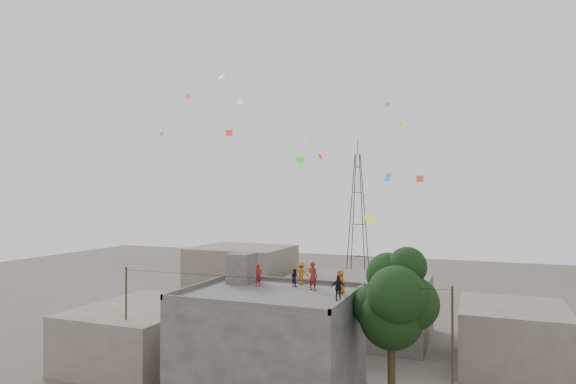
{
  "coord_description": "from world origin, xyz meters",
  "views": [
    {
      "loc": [
        11.68,
        -26.66,
        11.89
      ],
      "look_at": [
        0.97,
        0.55,
        12.22
      ],
      "focal_mm": 30.0,
      "sensor_mm": 36.0,
      "label": 1
    }
  ],
  "objects_px": {
    "person_dark_adult": "(338,288)",
    "stair_head_box": "(242,268)",
    "tree": "(395,301)",
    "person_red_adult": "(313,276)",
    "transmission_tower": "(358,217)"
  },
  "relations": [
    {
      "from": "person_red_adult",
      "to": "person_dark_adult",
      "type": "bearing_deg",
      "value": 148.8
    },
    {
      "from": "tree",
      "to": "transmission_tower",
      "type": "distance_m",
      "value": 41.12
    },
    {
      "from": "tree",
      "to": "person_red_adult",
      "type": "distance_m",
      "value": 5.48
    },
    {
      "from": "person_dark_adult",
      "to": "stair_head_box",
      "type": "bearing_deg",
      "value": 133.85
    },
    {
      "from": "transmission_tower",
      "to": "stair_head_box",
      "type": "bearing_deg",
      "value": -88.77
    },
    {
      "from": "person_dark_adult",
      "to": "tree",
      "type": "bearing_deg",
      "value": -3.84
    },
    {
      "from": "tree",
      "to": "stair_head_box",
      "type": "bearing_deg",
      "value": 169.26
    },
    {
      "from": "stair_head_box",
      "to": "tree",
      "type": "xyz_separation_m",
      "value": [
        10.57,
        -2.0,
        -1.0
      ]
    },
    {
      "from": "tree",
      "to": "transmission_tower",
      "type": "height_order",
      "value": "transmission_tower"
    },
    {
      "from": "transmission_tower",
      "to": "person_dark_adult",
      "type": "xyz_separation_m",
      "value": [
        8.4,
        -40.49,
        -2.26
      ]
    },
    {
      "from": "person_red_adult",
      "to": "tree",
      "type": "bearing_deg",
      "value": -178.91
    },
    {
      "from": "tree",
      "to": "person_red_adult",
      "type": "bearing_deg",
      "value": 166.35
    },
    {
      "from": "tree",
      "to": "transmission_tower",
      "type": "xyz_separation_m",
      "value": [
        -11.37,
        39.4,
        2.97
      ]
    },
    {
      "from": "tree",
      "to": "person_dark_adult",
      "type": "height_order",
      "value": "tree"
    },
    {
      "from": "stair_head_box",
      "to": "person_red_adult",
      "type": "relative_size",
      "value": 1.13
    }
  ]
}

